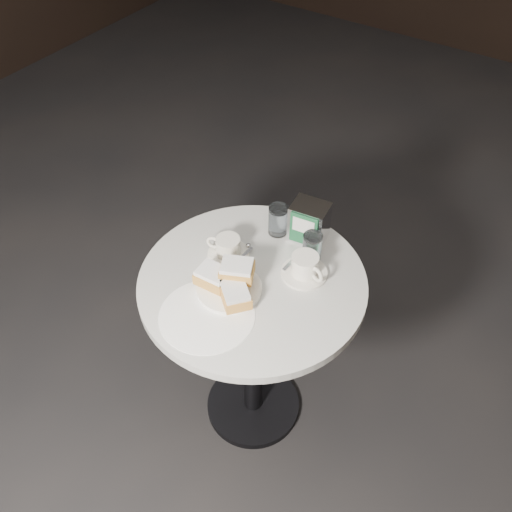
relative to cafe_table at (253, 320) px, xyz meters
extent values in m
plane|color=black|center=(0.00, 0.00, -0.55)|extent=(7.00, 7.00, 0.00)
cylinder|color=black|center=(0.00, 0.00, -0.53)|extent=(0.36, 0.36, 0.03)
cylinder|color=black|center=(0.00, 0.00, -0.18)|extent=(0.07, 0.07, 0.70)
cylinder|color=silver|center=(0.00, 0.00, 0.18)|extent=(0.70, 0.70, 0.03)
cylinder|color=white|center=(-0.03, -0.19, 0.20)|extent=(0.32, 0.32, 0.00)
cylinder|color=white|center=(-0.03, -0.07, 0.21)|extent=(0.24, 0.24, 0.01)
cube|color=#C58C3C|center=(-0.08, -0.08, 0.23)|extent=(0.10, 0.08, 0.04)
cube|color=white|center=(-0.08, -0.08, 0.26)|extent=(0.09, 0.07, 0.01)
cube|color=gold|center=(0.01, -0.10, 0.23)|extent=(0.12, 0.12, 0.04)
cube|color=white|center=(0.01, -0.10, 0.26)|extent=(0.11, 0.11, 0.01)
cube|color=gold|center=(-0.02, -0.05, 0.26)|extent=(0.12, 0.11, 0.04)
cube|color=white|center=(-0.02, -0.05, 0.29)|extent=(0.11, 0.10, 0.01)
cylinder|color=white|center=(-0.12, 0.05, 0.20)|extent=(0.16, 0.16, 0.01)
cylinder|color=silver|center=(-0.12, 0.05, 0.24)|extent=(0.09, 0.09, 0.06)
cylinder|color=#88674A|center=(-0.12, 0.05, 0.26)|extent=(0.09, 0.09, 0.00)
torus|color=beige|center=(-0.17, 0.03, 0.24)|extent=(0.05, 0.02, 0.05)
cube|color=#AFB0B4|center=(-0.07, 0.06, 0.21)|extent=(0.01, 0.09, 0.00)
sphere|color=#BABABF|center=(-0.08, 0.10, 0.21)|extent=(0.02, 0.02, 0.02)
cylinder|color=silver|center=(0.12, 0.11, 0.20)|extent=(0.18, 0.18, 0.01)
cylinder|color=white|center=(0.12, 0.11, 0.24)|extent=(0.11, 0.11, 0.06)
cylinder|color=#836047|center=(0.12, 0.11, 0.27)|extent=(0.10, 0.10, 0.00)
torus|color=silver|center=(0.17, 0.09, 0.24)|extent=(0.05, 0.03, 0.05)
cube|color=silver|center=(0.07, 0.12, 0.21)|extent=(0.02, 0.10, 0.00)
sphere|color=#B3B3B7|center=(0.08, 0.17, 0.21)|extent=(0.02, 0.02, 0.02)
cylinder|color=silver|center=(-0.05, 0.22, 0.25)|extent=(0.08, 0.08, 0.10)
cylinder|color=silver|center=(-0.05, 0.22, 0.25)|extent=(0.07, 0.07, 0.09)
cylinder|color=white|center=(0.10, 0.18, 0.25)|extent=(0.08, 0.08, 0.10)
cylinder|color=silver|center=(0.10, 0.18, 0.24)|extent=(0.07, 0.07, 0.08)
cube|color=silver|center=(0.05, 0.26, 0.27)|extent=(0.13, 0.10, 0.13)
cube|color=#175330|center=(0.05, 0.21, 0.27)|extent=(0.09, 0.02, 0.11)
cube|color=silver|center=(0.05, 0.21, 0.29)|extent=(0.07, 0.01, 0.05)
camera|label=1|loc=(0.66, -0.97, 1.48)|focal=40.00mm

